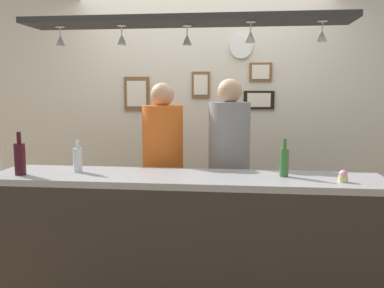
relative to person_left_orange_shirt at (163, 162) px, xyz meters
name	(u,v)px	position (x,y,z in m)	size (l,w,h in m)	color
back_wall	(203,120)	(0.27, 0.83, 0.30)	(4.40, 0.06, 2.60)	silver
bar_counter	(181,229)	(0.27, -0.77, -0.31)	(2.70, 0.55, 1.01)	#99999E
overhead_glass_rack	(185,21)	(0.27, -0.57, 1.06)	(2.20, 0.36, 0.04)	black
hanging_wineglass_far_left	(60,40)	(-0.62, -0.56, 0.95)	(0.07, 0.07, 0.13)	silver
hanging_wineglass_left	(122,39)	(-0.17, -0.57, 0.95)	(0.07, 0.07, 0.13)	silver
hanging_wineglass_center_left	(187,39)	(0.27, -0.51, 0.95)	(0.07, 0.07, 0.13)	silver
hanging_wineglass_center	(251,36)	(0.70, -0.62, 0.95)	(0.07, 0.07, 0.13)	silver
hanging_wineglass_center_right	(322,35)	(1.16, -0.60, 0.95)	(0.07, 0.07, 0.13)	silver
person_left_orange_shirt	(163,162)	(0.00, 0.00, 0.00)	(0.34, 0.34, 1.66)	#2D334C
person_right_grey_shirt	(229,161)	(0.55, 0.00, 0.02)	(0.34, 0.34, 1.69)	#2D334C
bottle_beer_green_import	(284,161)	(0.94, -0.57, 0.12)	(0.06, 0.06, 0.26)	#336B2D
bottle_wine_dark_red	(20,158)	(-0.87, -0.73, 0.13)	(0.08, 0.08, 0.30)	#380F19
bottle_soda_clear	(78,159)	(-0.51, -0.58, 0.11)	(0.06, 0.06, 0.23)	silver
cupcake	(343,176)	(1.30, -0.71, 0.05)	(0.06, 0.06, 0.08)	beige
picture_frame_upper_small	(261,72)	(0.83, 0.79, 0.78)	(0.22, 0.02, 0.18)	brown
picture_frame_lower_pair	(259,100)	(0.82, 0.79, 0.50)	(0.30, 0.02, 0.18)	black
picture_frame_crest	(201,85)	(0.24, 0.79, 0.65)	(0.18, 0.02, 0.26)	brown
picture_frame_caricature	(137,94)	(-0.41, 0.79, 0.56)	(0.26, 0.02, 0.34)	brown
wall_clock	(241,47)	(0.64, 0.78, 1.02)	(0.22, 0.22, 0.03)	white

